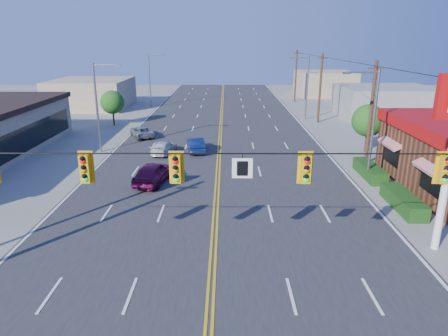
{
  "coord_description": "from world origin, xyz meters",
  "views": [
    {
      "loc": [
        0.6,
        -13.73,
        9.86
      ],
      "look_at": [
        0.49,
        10.16,
        2.2
      ],
      "focal_mm": 32.0,
      "sensor_mm": 36.0,
      "label": 1
    }
  ],
  "objects_px": {
    "signal_span": "(206,183)",
    "car_silver": "(142,132)",
    "car_white": "(164,148)",
    "car_blue": "(196,145)",
    "car_magenta": "(153,173)"
  },
  "relations": [
    {
      "from": "signal_span",
      "to": "car_white",
      "type": "relative_size",
      "value": 6.25
    },
    {
      "from": "car_silver",
      "to": "car_blue",
      "type": "bearing_deg",
      "value": 112.3
    },
    {
      "from": "signal_span",
      "to": "car_white",
      "type": "bearing_deg",
      "value": 103.06
    },
    {
      "from": "car_blue",
      "to": "signal_span",
      "type": "bearing_deg",
      "value": 85.28
    },
    {
      "from": "car_silver",
      "to": "car_magenta",
      "type": "bearing_deg",
      "value": 80.24
    },
    {
      "from": "car_blue",
      "to": "car_magenta",
      "type": "bearing_deg",
      "value": 63.89
    },
    {
      "from": "signal_span",
      "to": "car_silver",
      "type": "height_order",
      "value": "signal_span"
    },
    {
      "from": "signal_span",
      "to": "car_magenta",
      "type": "relative_size",
      "value": 5.41
    },
    {
      "from": "signal_span",
      "to": "car_silver",
      "type": "bearing_deg",
      "value": 106.53
    },
    {
      "from": "car_magenta",
      "to": "signal_span",
      "type": "bearing_deg",
      "value": 118.93
    },
    {
      "from": "signal_span",
      "to": "car_white",
      "type": "distance_m",
      "value": 22.14
    },
    {
      "from": "car_blue",
      "to": "car_white",
      "type": "bearing_deg",
      "value": 3.75
    },
    {
      "from": "car_magenta",
      "to": "car_silver",
      "type": "distance_m",
      "value": 14.79
    },
    {
      "from": "car_white",
      "to": "car_silver",
      "type": "distance_m",
      "value": 7.31
    },
    {
      "from": "signal_span",
      "to": "car_blue",
      "type": "xyz_separation_m",
      "value": [
        -2.06,
        21.85,
        -4.23
      ]
    }
  ]
}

